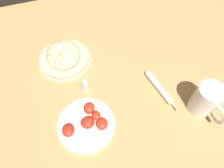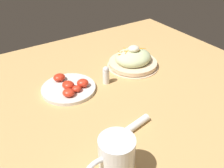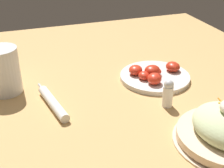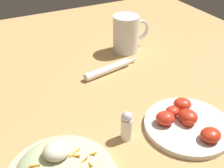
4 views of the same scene
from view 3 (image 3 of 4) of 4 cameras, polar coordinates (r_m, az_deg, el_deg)
ground_plane at (r=0.82m, az=-4.58°, el=-4.76°), size 1.43×1.43×0.00m
beer_mug at (r=0.93m, az=-19.07°, el=2.06°), size 0.15×0.09×0.13m
napkin_roll at (r=0.84m, az=-10.61°, el=-3.38°), size 0.20×0.05×0.02m
tomato_plate at (r=0.97m, az=7.65°, el=1.59°), size 0.21×0.21×0.05m
salt_shaker at (r=0.83m, az=10.08°, el=-1.61°), size 0.03×0.03×0.08m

